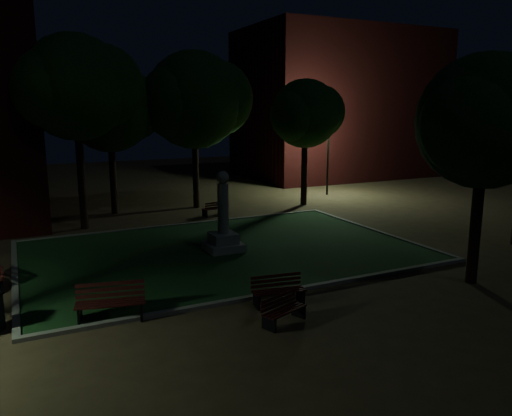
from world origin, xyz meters
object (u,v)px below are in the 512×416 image
(bench_near_left, at_px, (283,311))
(bench_far_side, at_px, (215,209))
(bench_near_right, at_px, (278,291))
(bench_west_near, at_px, (111,303))
(monument, at_px, (223,229))

(bench_near_left, height_order, bench_far_side, bench_far_side)
(bench_far_side, bearing_deg, bench_near_right, 67.84)
(bench_near_left, height_order, bench_near_right, bench_near_right)
(bench_far_side, bearing_deg, bench_west_near, 47.51)
(monument, bearing_deg, bench_west_near, -137.82)
(monument, xyz_separation_m, bench_near_right, (-0.63, -5.78, -0.55))
(monument, bearing_deg, bench_far_side, 71.34)
(monument, height_order, bench_far_side, monument)
(bench_near_left, bearing_deg, monument, 60.78)
(bench_near_left, distance_m, bench_west_near, 4.68)
(bench_far_side, bearing_deg, monument, 62.18)
(monument, bearing_deg, bench_near_right, -96.20)
(bench_near_right, distance_m, bench_far_side, 12.72)
(monument, relative_size, bench_near_right, 1.97)
(bench_west_near, xyz_separation_m, bench_far_side, (7.48, 11.38, -0.10))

